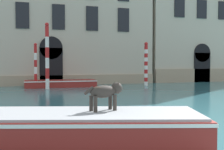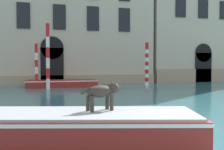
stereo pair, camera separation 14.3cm
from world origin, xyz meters
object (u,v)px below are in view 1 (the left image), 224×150
object	(u,v)px
dog_on_deck	(106,92)
boat_moored_near_palazzo	(61,83)
mooring_pole_0	(146,64)
boat_foreground	(74,127)
mooring_pole_1	(36,65)
mooring_pole_2	(47,56)

from	to	relation	value
dog_on_deck	boat_moored_near_palazzo	world-z (taller)	dog_on_deck
boat_moored_near_palazzo	mooring_pole_0	distance (m)	7.06
boat_moored_near_palazzo	boat_foreground	bearing A→B (deg)	-94.83
dog_on_deck	boat_moored_near_palazzo	distance (m)	16.69
mooring_pole_0	mooring_pole_1	size ratio (longest dim) A/B	1.06
mooring_pole_1	boat_moored_near_palazzo	bearing A→B (deg)	3.97
boat_foreground	mooring_pole_1	bearing A→B (deg)	105.77
boat_foreground	mooring_pole_2	world-z (taller)	mooring_pole_2
dog_on_deck	boat_moored_near_palazzo	xyz separation A→B (m)	(1.59, 16.59, -0.91)
boat_foreground	dog_on_deck	bearing A→B (deg)	17.90
dog_on_deck	mooring_pole_2	size ratio (longest dim) A/B	0.22
dog_on_deck	boat_moored_near_palazzo	size ratio (longest dim) A/B	0.19
boat_foreground	boat_moored_near_palazzo	xyz separation A→B (m)	(2.40, 16.60, -0.11)
boat_moored_near_palazzo	mooring_pole_1	distance (m)	2.34
boat_moored_near_palazzo	mooring_pole_2	bearing A→B (deg)	-123.47
boat_foreground	dog_on_deck	distance (m)	1.14
mooring_pole_1	mooring_pole_0	bearing A→B (deg)	-3.90
mooring_pole_0	mooring_pole_2	world-z (taller)	mooring_pole_2
mooring_pole_0	mooring_pole_2	bearing A→B (deg)	-173.89
dog_on_deck	mooring_pole_0	distance (m)	17.98
dog_on_deck	mooring_pole_1	xyz separation A→B (m)	(-0.28, 16.46, 0.48)
boat_foreground	mooring_pole_0	world-z (taller)	mooring_pole_0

